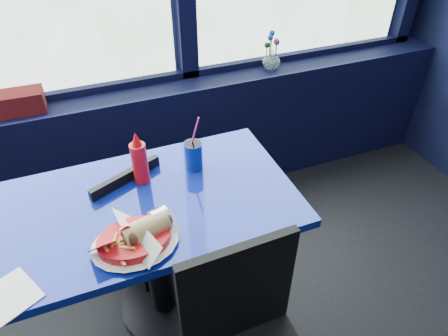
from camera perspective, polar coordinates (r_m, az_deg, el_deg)
window_sill at (r=2.55m, az=-20.79°, el=0.61°), size 5.00×0.26×0.80m
near_table at (r=1.78m, az=-10.08°, el=-8.92°), size 1.20×0.70×0.75m
chair_near_back at (r=2.03m, az=-11.85°, el=-6.28°), size 0.48×0.48×0.80m
flower_vase at (r=2.56m, az=6.81°, el=15.39°), size 0.12×0.12×0.23m
food_basket at (r=1.47m, az=-12.48°, el=-9.76°), size 0.31×0.31×0.10m
ketchup_bottle at (r=1.69m, az=-11.98°, el=1.08°), size 0.07×0.07×0.25m
soda_cup at (r=1.76m, az=-4.39°, el=1.90°), size 0.08×0.08×0.27m
napkin at (r=1.50m, az=-28.56°, el=-15.97°), size 0.23×0.23×0.00m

